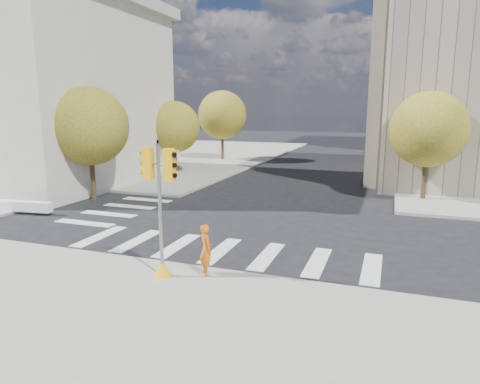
{
  "coord_description": "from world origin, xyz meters",
  "views": [
    {
      "loc": [
        5.69,
        -16.06,
        5.22
      ],
      "look_at": [
        0.35,
        -1.11,
        2.1
      ],
      "focal_mm": 32.0,
      "sensor_mm": 36.0,
      "label": 1
    }
  ],
  "objects_px": {
    "lamp_far": "(421,115)",
    "traffic_signal": "(161,221)",
    "lamp_near": "(433,118)",
    "photographer": "(206,250)"
  },
  "relations": [
    {
      "from": "lamp_near",
      "to": "photographer",
      "type": "bearing_deg",
      "value": -111.99
    },
    {
      "from": "photographer",
      "to": "traffic_signal",
      "type": "bearing_deg",
      "value": 74.5
    },
    {
      "from": "lamp_far",
      "to": "photographer",
      "type": "bearing_deg",
      "value": -102.98
    },
    {
      "from": "lamp_far",
      "to": "photographer",
      "type": "xyz_separation_m",
      "value": [
        -7.51,
        -32.6,
        -3.63
      ]
    },
    {
      "from": "lamp_near",
      "to": "traffic_signal",
      "type": "xyz_separation_m",
      "value": [
        -8.72,
        -19.19,
        -2.68
      ]
    },
    {
      "from": "lamp_far",
      "to": "photographer",
      "type": "distance_m",
      "value": 33.65
    },
    {
      "from": "lamp_near",
      "to": "lamp_far",
      "type": "distance_m",
      "value": 14.0
    },
    {
      "from": "lamp_near",
      "to": "photographer",
      "type": "distance_m",
      "value": 20.39
    },
    {
      "from": "lamp_far",
      "to": "traffic_signal",
      "type": "height_order",
      "value": "lamp_far"
    },
    {
      "from": "lamp_near",
      "to": "traffic_signal",
      "type": "height_order",
      "value": "lamp_near"
    }
  ]
}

